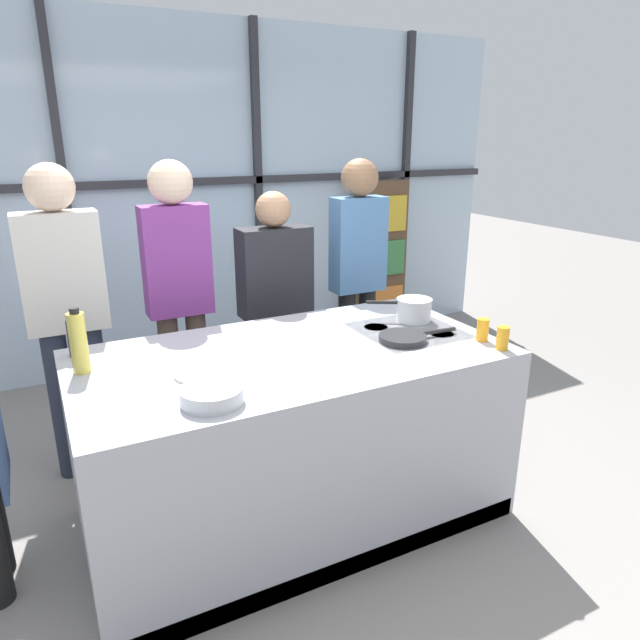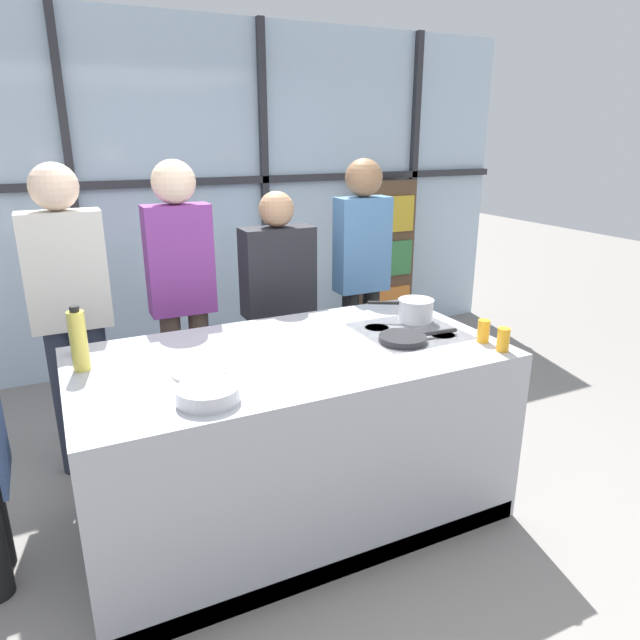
{
  "view_description": "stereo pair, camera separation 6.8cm",
  "coord_description": "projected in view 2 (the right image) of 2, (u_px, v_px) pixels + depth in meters",
  "views": [
    {
      "loc": [
        -1.05,
        -2.35,
        1.91
      ],
      "look_at": [
        0.21,
        0.1,
        1.01
      ],
      "focal_mm": 32.0,
      "sensor_mm": 36.0,
      "label": 1
    },
    {
      "loc": [
        -0.99,
        -2.38,
        1.91
      ],
      "look_at": [
        0.21,
        0.1,
        1.01
      ],
      "focal_mm": 32.0,
      "sensor_mm": 36.0,
      "label": 2
    }
  ],
  "objects": [
    {
      "name": "back_window_wall",
      "position": [
        175.0,
        199.0,
        4.67
      ],
      "size": [
        6.4,
        0.1,
        2.8
      ],
      "color": "silver",
      "rests_on": "ground_plane"
    },
    {
      "name": "oil_bottle",
      "position": [
        79.0,
        340.0,
        2.5
      ],
      "size": [
        0.07,
        0.07,
        0.3
      ],
      "color": "#E0CC4C",
      "rests_on": "demo_island"
    },
    {
      "name": "juice_glass_near",
      "position": [
        503.0,
        340.0,
        2.74
      ],
      "size": [
        0.06,
        0.06,
        0.12
      ],
      "primitive_type": "cylinder",
      "color": "orange",
      "rests_on": "demo_island"
    },
    {
      "name": "spectator_center_left",
      "position": [
        182.0,
        286.0,
        3.38
      ],
      "size": [
        0.38,
        0.25,
        1.78
      ],
      "rotation": [
        0.0,
        0.0,
        3.14
      ],
      "color": "#47382D",
      "rests_on": "ground_plane"
    },
    {
      "name": "spectator_far_right",
      "position": [
        362.0,
        267.0,
        3.89
      ],
      "size": [
        0.37,
        0.25,
        1.76
      ],
      "rotation": [
        0.0,
        0.0,
        3.14
      ],
      "color": "black",
      "rests_on": "ground_plane"
    },
    {
      "name": "pepper_grinder",
      "position": [
        74.0,
        336.0,
        2.69
      ],
      "size": [
        0.05,
        0.05,
        0.21
      ],
      "color": "#332319",
      "rests_on": "demo_island"
    },
    {
      "name": "ground_plane",
      "position": [
        293.0,
        511.0,
        3.04
      ],
      "size": [
        18.0,
        18.0,
        0.0
      ],
      "primitive_type": "plane",
      "color": "gray"
    },
    {
      "name": "saucepan",
      "position": [
        415.0,
        310.0,
        3.18
      ],
      "size": [
        0.34,
        0.24,
        0.13
      ],
      "color": "silver",
      "rests_on": "demo_island"
    },
    {
      "name": "juice_glass_far",
      "position": [
        483.0,
        331.0,
        2.86
      ],
      "size": [
        0.06,
        0.06,
        0.12
      ],
      "primitive_type": "cylinder",
      "color": "orange",
      "rests_on": "demo_island"
    },
    {
      "name": "spectator_center_right",
      "position": [
        279.0,
        301.0,
        3.69
      ],
      "size": [
        0.46,
        0.22,
        1.58
      ],
      "rotation": [
        0.0,
        0.0,
        3.14
      ],
      "color": "black",
      "rests_on": "ground_plane"
    },
    {
      "name": "mixing_bowl",
      "position": [
        208.0,
        393.0,
        2.23
      ],
      "size": [
        0.25,
        0.25,
        0.06
      ],
      "color": "silver",
      "rests_on": "demo_island"
    },
    {
      "name": "demo_island",
      "position": [
        293.0,
        435.0,
        2.9
      ],
      "size": [
        2.05,
        1.08,
        0.91
      ],
      "color": "#A8AAB2",
      "rests_on": "ground_plane"
    },
    {
      "name": "frying_pan",
      "position": [
        404.0,
        338.0,
        2.88
      ],
      "size": [
        0.44,
        0.24,
        0.04
      ],
      "color": "#232326",
      "rests_on": "demo_island"
    },
    {
      "name": "spectator_far_left",
      "position": [
        70.0,
        302.0,
        3.14
      ],
      "size": [
        0.42,
        0.25,
        1.78
      ],
      "rotation": [
        0.0,
        0.0,
        3.14
      ],
      "color": "#232838",
      "rests_on": "ground_plane"
    },
    {
      "name": "white_plate",
      "position": [
        199.0,
        372.0,
        2.5
      ],
      "size": [
        0.23,
        0.23,
        0.01
      ],
      "primitive_type": "cylinder",
      "color": "white",
      "rests_on": "demo_island"
    },
    {
      "name": "bookshelf",
      "position": [
        387.0,
        260.0,
        5.51
      ],
      "size": [
        0.52,
        0.19,
        1.5
      ],
      "color": "brown",
      "rests_on": "ground_plane"
    }
  ]
}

